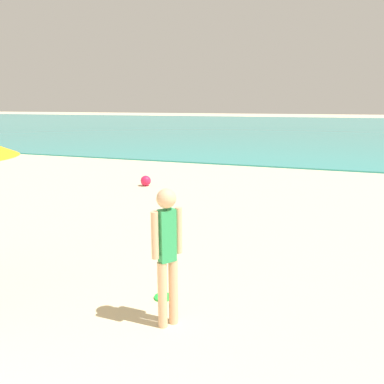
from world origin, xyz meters
The scene contains 4 objects.
water centered at (0.00, 45.13, 0.03)m, with size 160.00×60.00×0.06m, color teal.
person_standing centered at (0.66, 3.72, 0.93)m, with size 0.27×0.31×1.63m.
frisbee centered at (0.36, 4.25, 0.01)m, with size 0.23×0.23×0.03m, color green.
beach_ball centered at (-2.88, 10.41, 0.16)m, with size 0.33×0.33×0.33m, color #E51E4C.
Camera 1 is at (2.15, 0.20, 2.51)m, focal length 34.29 mm.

